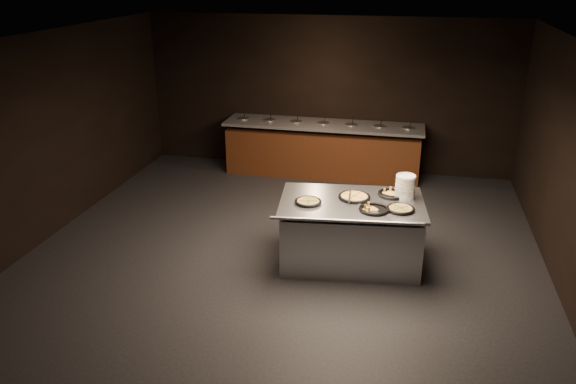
{
  "coord_description": "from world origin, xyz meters",
  "views": [
    {
      "loc": [
        1.55,
        -6.46,
        3.74
      ],
      "look_at": [
        0.05,
        0.3,
        0.93
      ],
      "focal_mm": 35.0,
      "sensor_mm": 36.0,
      "label": 1
    }
  ],
  "objects_px": {
    "pan_veggie_whole": "(308,202)",
    "serving_counter": "(350,233)",
    "plate_stack": "(405,187)",
    "pan_cheese_whole": "(354,197)"
  },
  "relations": [
    {
      "from": "pan_veggie_whole",
      "to": "serving_counter",
      "type": "bearing_deg",
      "value": 18.69
    },
    {
      "from": "pan_cheese_whole",
      "to": "serving_counter",
      "type": "bearing_deg",
      "value": -99.21
    },
    {
      "from": "pan_cheese_whole",
      "to": "pan_veggie_whole",
      "type": "bearing_deg",
      "value": -152.55
    },
    {
      "from": "serving_counter",
      "to": "plate_stack",
      "type": "xyz_separation_m",
      "value": [
        0.66,
        0.27,
        0.62
      ]
    },
    {
      "from": "pan_veggie_whole",
      "to": "pan_cheese_whole",
      "type": "relative_size",
      "value": 0.83
    },
    {
      "from": "plate_stack",
      "to": "pan_veggie_whole",
      "type": "bearing_deg",
      "value": -159.3
    },
    {
      "from": "serving_counter",
      "to": "pan_cheese_whole",
      "type": "bearing_deg",
      "value": 74.21
    },
    {
      "from": "serving_counter",
      "to": "pan_veggie_whole",
      "type": "relative_size",
      "value": 5.67
    },
    {
      "from": "plate_stack",
      "to": "pan_cheese_whole",
      "type": "relative_size",
      "value": 0.73
    },
    {
      "from": "plate_stack",
      "to": "pan_veggie_whole",
      "type": "distance_m",
      "value": 1.3
    }
  ]
}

